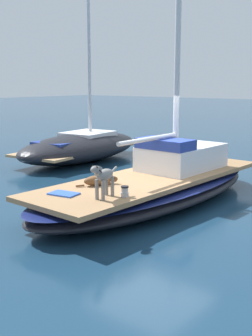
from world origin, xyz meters
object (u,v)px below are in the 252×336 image
sailboat_main (153,190)px  dog_brown (99,180)px  deck_winch (125,192)px  moored_boat_port_side (81,146)px  deck_towel (64,194)px  coiled_rope (106,179)px  dog_grey (103,176)px

sailboat_main → dog_brown: 1.56m
dog_brown → deck_winch: size_ratio=4.22×
sailboat_main → moored_boat_port_side: bearing=150.6°
deck_towel → coiled_rope: bearing=98.3°
deck_towel → moored_boat_port_side: (-4.99, 5.49, -0.15)m
sailboat_main → deck_winch: size_ratio=34.86×
coiled_rope → deck_towel: coiled_rope is taller
coiled_rope → moored_boat_port_side: size_ratio=0.05×
sailboat_main → deck_winch: 2.00m
sailboat_main → coiled_rope: bearing=-121.6°
dog_brown → coiled_rope: dog_brown is taller
moored_boat_port_side → coiled_rope: bearing=-40.0°
dog_brown → deck_towel: size_ratio=1.58×
dog_brown → dog_grey: dog_grey is taller
deck_towel → moored_boat_port_side: bearing=132.2°
coiled_rope → moored_boat_port_side: (-4.77, 3.99, -0.16)m
deck_winch → sailboat_main: bearing=109.5°
coiled_rope → moored_boat_port_side: moored_boat_port_side is taller
deck_winch → moored_boat_port_side: moored_boat_port_side is taller
deck_winch → dog_brown: bearing=159.2°
dog_brown → deck_winch: dog_brown is taller
deck_winch → dog_grey: bearing=-125.2°
sailboat_main → deck_winch: deck_winch is taller
sailboat_main → dog_grey: (0.41, -2.19, 0.75)m
deck_winch → coiled_rope: (-1.25, 0.87, -0.08)m
dog_grey → deck_towel: bearing=-160.2°
sailboat_main → coiled_rope: (-0.60, -0.97, 0.35)m
dog_grey → coiled_rope: dog_grey is taller
deck_winch → moored_boat_port_side: size_ratio=0.03×
deck_winch → coiled_rope: deck_winch is taller
dog_brown → dog_grey: 1.12m
dog_brown → moored_boat_port_side: size_ratio=0.14×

